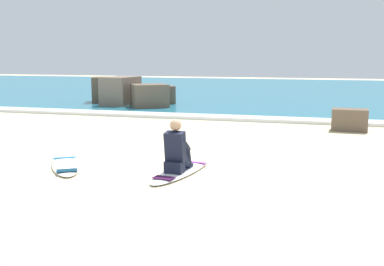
# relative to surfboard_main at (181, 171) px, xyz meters

# --- Properties ---
(ground_plane) EXTENTS (80.00, 80.00, 0.00)m
(ground_plane) POSITION_rel_surfboard_main_xyz_m (-0.31, 0.33, -0.04)
(ground_plane) COLOR beige
(sea) EXTENTS (80.00, 28.00, 0.10)m
(sea) POSITION_rel_surfboard_main_xyz_m (-0.31, 21.38, 0.01)
(sea) COLOR teal
(sea) RESTS_ON ground
(breaking_foam) EXTENTS (80.00, 0.90, 0.11)m
(breaking_foam) POSITION_rel_surfboard_main_xyz_m (-0.31, 7.68, 0.02)
(breaking_foam) COLOR white
(breaking_foam) RESTS_ON ground
(surfboard_main) EXTENTS (0.79, 2.27, 0.08)m
(surfboard_main) POSITION_rel_surfboard_main_xyz_m (0.00, 0.00, 0.00)
(surfboard_main) COLOR silver
(surfboard_main) RESTS_ON ground
(surfer_seated) EXTENTS (0.38, 0.71, 0.95)m
(surfer_seated) POSITION_rel_surfboard_main_xyz_m (-0.03, -0.16, 0.40)
(surfer_seated) COLOR black
(surfer_seated) RESTS_ON surfboard_main
(surfboard_spare_near) EXTENTS (1.52, 1.91, 0.08)m
(surfboard_spare_near) POSITION_rel_surfboard_main_xyz_m (-2.29, -0.19, 0.00)
(surfboard_spare_near) COLOR white
(surfboard_spare_near) RESTS_ON ground
(rock_outcrop_distant) EXTENTS (4.36, 3.32, 1.26)m
(rock_outcrop_distant) POSITION_rel_surfboard_main_xyz_m (-5.86, 10.73, 0.53)
(rock_outcrop_distant) COLOR brown
(rock_outcrop_distant) RESTS_ON ground
(shoreline_rock) EXTENTS (1.00, 0.68, 0.63)m
(shoreline_rock) POSITION_rel_surfboard_main_xyz_m (3.05, 6.23, 0.28)
(shoreline_rock) COLOR brown
(shoreline_rock) RESTS_ON ground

